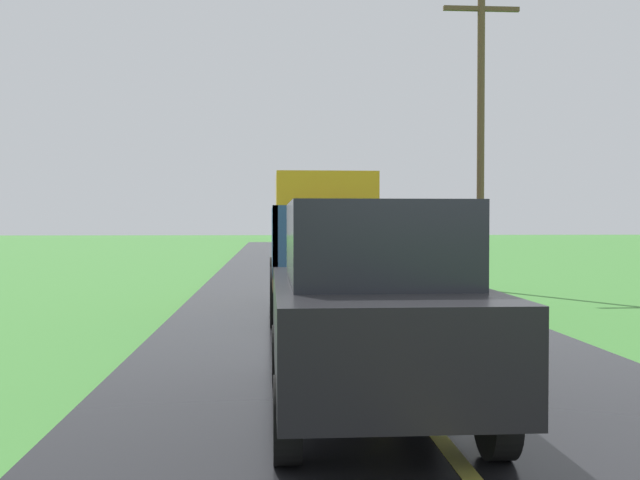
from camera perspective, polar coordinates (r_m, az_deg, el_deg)
name	(u,v)px	position (r m, az deg, el deg)	size (l,w,h in m)	color
banana_truck_near	(330,240)	(14.47, 0.76, -0.03)	(2.38, 5.82, 2.80)	#2D2D30
utility_pole_roadside	(481,131)	(20.11, 12.60, 8.41)	(2.07, 0.20, 7.97)	brown
following_car	(370,306)	(6.48, 3.96, -5.26)	(1.74, 4.10, 1.92)	black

